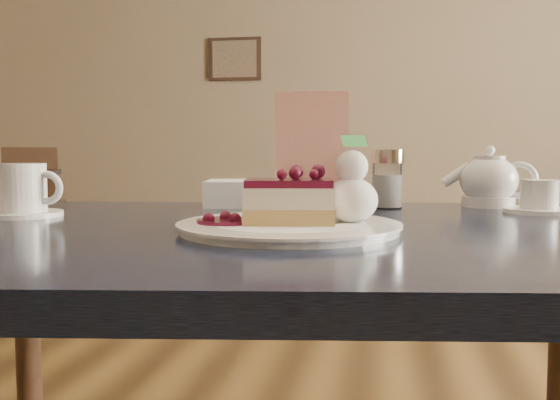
% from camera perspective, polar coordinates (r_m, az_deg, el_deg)
% --- Properties ---
extents(main_table, '(1.32, 0.98, 0.76)m').
position_cam_1_polar(main_table, '(0.92, 0.86, -7.40)').
color(main_table, '#1B2441').
rests_on(main_table, ground).
extents(dessert_plate, '(0.30, 0.30, 0.01)m').
position_cam_1_polar(dessert_plate, '(0.86, 0.82, -2.54)').
color(dessert_plate, white).
rests_on(dessert_plate, main_table).
extents(cheesecake_slice, '(0.13, 0.10, 0.06)m').
position_cam_1_polar(cheesecake_slice, '(0.85, 0.83, -0.14)').
color(cheesecake_slice, tan).
rests_on(cheesecake_slice, dessert_plate).
extents(whipped_cream, '(0.07, 0.07, 0.06)m').
position_cam_1_polar(whipped_cream, '(0.87, 6.54, 0.01)').
color(whipped_cream, white).
rests_on(whipped_cream, dessert_plate).
extents(berry_sauce, '(0.08, 0.08, 0.01)m').
position_cam_1_polar(berry_sauce, '(0.86, -4.95, -1.95)').
color(berry_sauce, '#450A1E').
rests_on(berry_sauce, dessert_plate).
extents(coffee_set, '(0.14, 0.13, 0.09)m').
position_cam_1_polar(coffee_set, '(1.13, -22.42, 0.62)').
color(coffee_set, white).
rests_on(coffee_set, main_table).
extents(tea_set, '(0.24, 0.22, 0.11)m').
position_cam_1_polar(tea_set, '(1.26, 19.30, 1.30)').
color(tea_set, white).
rests_on(tea_set, main_table).
extents(menu_card, '(0.14, 0.05, 0.22)m').
position_cam_1_polar(menu_card, '(1.23, 2.89, 4.63)').
color(menu_card, '#F7DEC0').
rests_on(menu_card, main_table).
extents(sugar_shaker, '(0.06, 0.06, 0.11)m').
position_cam_1_polar(sugar_shaker, '(1.20, 9.77, 1.96)').
color(sugar_shaker, white).
rests_on(sugar_shaker, main_table).
extents(napkin_stack, '(0.14, 0.14, 0.05)m').
position_cam_1_polar(napkin_stack, '(1.24, -3.89, 0.63)').
color(napkin_stack, white).
rests_on(napkin_stack, main_table).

